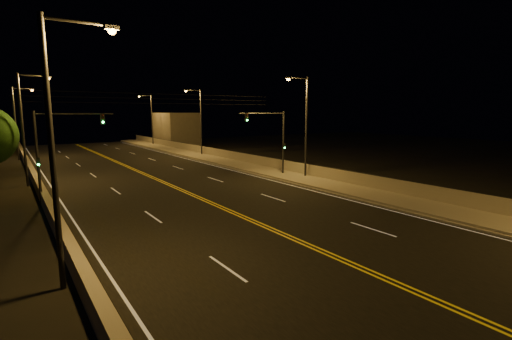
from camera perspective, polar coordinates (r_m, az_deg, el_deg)
road at (r=25.49m, az=-6.28°, el=-5.35°), size 18.00×120.00×0.02m
sidewalk at (r=31.82m, az=11.18°, el=-2.35°), size 3.60×120.00×0.30m
curb at (r=30.56m, az=8.70°, el=-2.89°), size 0.14×120.00×0.15m
parapet_wall at (r=32.88m, az=13.24°, el=-0.90°), size 0.30×120.00×1.00m
jersey_barrier at (r=22.72m, az=-28.42°, el=-6.96°), size 0.45×120.00×0.95m
distant_building_right at (r=75.00m, az=-12.26°, el=6.25°), size 6.00×10.00×6.12m
parapet_rail at (r=32.80m, az=13.27°, el=0.01°), size 0.06×120.00×0.06m
lane_markings at (r=25.43m, az=-6.21°, el=-5.36°), size 17.32×116.00×0.00m
streetlight_1 at (r=34.74m, az=7.42°, el=7.46°), size 2.55×0.28×9.44m
streetlight_2 at (r=53.48m, az=-8.73°, el=7.91°), size 2.55×0.28×9.44m
streetlight_3 at (r=73.08m, az=-15.93°, el=7.91°), size 2.55×0.28×9.44m
streetlight_4 at (r=14.37m, az=-27.98°, el=4.57°), size 2.55×0.28×9.44m
streetlight_5 at (r=36.72m, az=-31.91°, el=6.27°), size 2.55×0.28×9.44m
streetlight_6 at (r=57.54m, az=-32.83°, el=6.67°), size 2.55×0.28×9.44m
traffic_signal_right at (r=35.70m, az=3.00°, el=5.24°), size 5.11×0.31×6.34m
traffic_signal_left at (r=28.63m, az=-28.74°, el=3.25°), size 5.11×0.31×6.34m
overhead_wires at (r=33.44m, az=-14.28°, el=10.58°), size 22.00×0.03×0.83m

